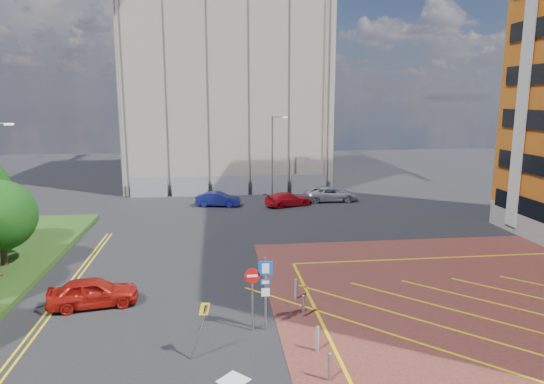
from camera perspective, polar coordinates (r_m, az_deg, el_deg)
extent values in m
plane|color=black|center=(20.39, -1.92, -17.23)|extent=(140.00, 140.00, 0.00)
cylinder|color=#3D2B1C|center=(31.54, -29.05, -5.94)|extent=(0.36, 0.36, 1.80)
sphere|color=#0D350C|center=(31.06, -29.40, -2.40)|extent=(4.00, 4.00, 4.00)
cube|color=silver|center=(32.19, -28.55, 7.03)|extent=(0.50, 0.15, 0.12)
cylinder|color=#9EA0A8|center=(46.57, 0.03, 4.06)|extent=(0.16, 0.16, 8.00)
cylinder|color=#9EA0A8|center=(46.33, 0.78, 8.84)|extent=(1.20, 0.10, 0.10)
cube|color=silver|center=(46.42, 1.52, 8.80)|extent=(0.50, 0.15, 0.12)
cylinder|color=#9EA0A8|center=(20.64, -0.77, -11.93)|extent=(0.10, 0.10, 3.20)
cube|color=#0A49B0|center=(20.19, -0.77, -8.96)|extent=(0.60, 0.04, 0.60)
cube|color=white|center=(20.17, -0.77, -8.99)|extent=(0.30, 0.02, 0.42)
cube|color=#0A49B0|center=(20.40, -0.77, -10.55)|extent=(0.40, 0.04, 0.25)
cube|color=white|center=(20.38, -0.76, -10.57)|extent=(0.28, 0.02, 0.14)
cube|color=white|center=(20.57, -0.76, -11.71)|extent=(0.35, 0.04, 0.35)
cylinder|color=#9EA0A8|center=(20.69, -2.32, -12.63)|extent=(0.08, 0.08, 2.70)
cylinder|color=red|center=(20.25, -2.34, -9.82)|extent=(0.64, 0.04, 0.64)
cube|color=white|center=(20.23, -2.34, -9.84)|extent=(0.44, 0.02, 0.10)
cylinder|color=#9EA0A8|center=(18.95, -8.57, -15.93)|extent=(0.75, 0.08, 2.12)
cube|color=yellow|center=(18.53, -7.95, -13.48)|extent=(0.43, 0.43, 0.57)
cylinder|color=#9EA0A8|center=(17.90, 6.77, -19.91)|extent=(0.14, 0.14, 0.90)
cylinder|color=black|center=(19.60, 5.36, -16.96)|extent=(0.14, 0.14, 0.90)
cylinder|color=#9EA0A8|center=(22.24, 3.70, -13.38)|extent=(0.14, 0.14, 0.90)
cylinder|color=black|center=(24.05, 2.83, -11.43)|extent=(0.14, 0.14, 0.90)
cube|color=gray|center=(57.94, -5.43, 12.31)|extent=(21.20, 19.20, 22.00)
cube|color=gold|center=(60.45, -3.60, 17.99)|extent=(0.90, 0.90, 34.00)
cube|color=gray|center=(48.74, -3.75, 0.78)|extent=(21.60, 0.06, 2.00)
imported|color=#AC170E|center=(24.67, -20.30, -10.98)|extent=(4.30, 2.31, 1.39)
imported|color=navy|center=(44.04, -6.36, -0.84)|extent=(4.13, 2.11, 1.30)
imported|color=red|center=(43.85, 1.88, -0.86)|extent=(4.62, 3.07, 1.24)
imported|color=silver|center=(46.26, 6.93, -0.24)|extent=(4.91, 2.29, 1.36)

